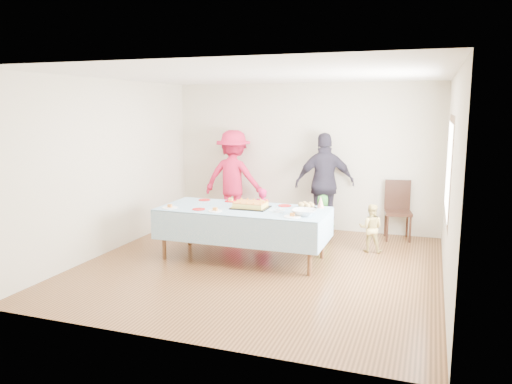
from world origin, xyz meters
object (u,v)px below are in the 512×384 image
(dining_chair, at_px, (398,206))
(party_table, at_px, (243,212))
(birthday_cake, at_px, (251,205))
(adult_left, at_px, (234,178))

(dining_chair, bearing_deg, party_table, -146.25)
(party_table, height_order, birthday_cake, birthday_cake)
(adult_left, bearing_deg, party_table, 116.28)
(birthday_cake, height_order, dining_chair, dining_chair)
(party_table, relative_size, dining_chair, 2.47)
(dining_chair, bearing_deg, birthday_cake, -145.57)
(birthday_cake, height_order, adult_left, adult_left)
(birthday_cake, relative_size, dining_chair, 0.53)
(dining_chair, xyz_separation_m, adult_left, (-3.04, -0.07, 0.35))
(adult_left, bearing_deg, dining_chair, -178.19)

